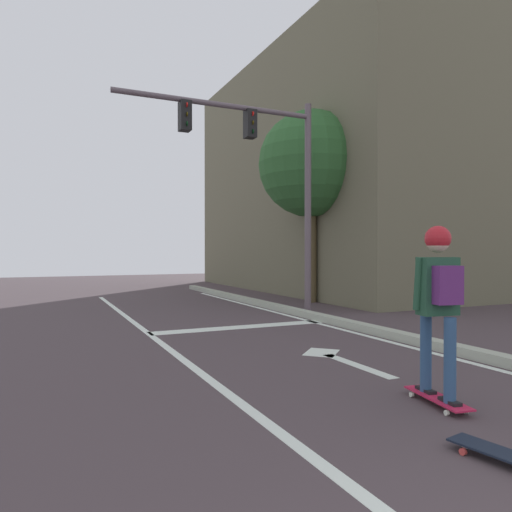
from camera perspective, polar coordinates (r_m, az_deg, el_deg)
The scene contains 12 objects.
lane_line_center at distance 6.18m, azimuth -7.63°, elevation -13.21°, with size 0.12×20.00×0.01m, color silver.
lane_line_curbside at distance 7.86m, azimuth 17.23°, elevation -10.25°, with size 0.12×20.00×0.01m, color silver.
stop_bar at distance 9.23m, azimuth -1.87°, elevation -8.60°, with size 3.55×0.40×0.01m, color silver.
lane_arrow_stem at distance 6.36m, azimuth 12.18°, elevation -12.83°, with size 0.16×1.40×0.01m, color silver.
lane_arrow_head at distance 7.04m, azimuth 7.93°, elevation -11.50°, with size 0.56×0.44×0.01m, color silver.
curb_strip at distance 8.01m, azimuth 18.58°, elevation -9.55°, with size 0.24×24.00×0.14m, color #9EA291.
skateboard at distance 5.02m, azimuth 21.12°, elevation -15.79°, with size 0.36×0.84×0.08m.
skater at distance 4.82m, azimuth 21.29°, elevation -3.76°, with size 0.45×0.62×1.64m.
spare_skateboard at distance 3.91m, azimuth 28.43°, elevation -20.62°, with size 0.35×0.86×0.08m.
traffic_signal_mast at distance 11.16m, azimuth 0.66°, elevation 11.71°, with size 4.72×0.34×5.06m.
roadside_tree at distance 13.94m, azimuth 6.73°, elevation 10.93°, with size 3.08×3.08×5.54m.
building_block at distance 20.12m, azimuth 14.58°, elevation 8.74°, with size 10.59×12.90×8.68m, color #68634C.
Camera 1 is at (-1.83, 0.26, 1.48)m, focal length 32.99 mm.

